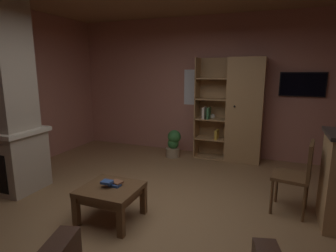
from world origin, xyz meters
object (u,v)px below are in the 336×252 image
table_book_0 (115,185)px  dining_chair (299,173)px  stone_fireplace (3,105)px  wall_mounted_tv (302,84)px  table_book_2 (107,182)px  coffee_table (111,194)px  potted_floor_plant (173,143)px  table_book_1 (117,182)px  bookshelf_cabinet (240,111)px

table_book_0 → dining_chair: 2.21m
stone_fireplace → table_book_0: size_ratio=21.40×
wall_mounted_tv → table_book_2: bearing=-126.0°
table_book_2 → wall_mounted_tv: bearing=54.0°
stone_fireplace → coffee_table: (1.88, -0.23, -0.93)m
dining_chair → wall_mounted_tv: (0.10, 2.02, 0.95)m
coffee_table → potted_floor_plant: bearing=93.3°
table_book_1 → bookshelf_cabinet: bearing=68.5°
coffee_table → dining_chair: bearing=25.2°
table_book_2 → stone_fireplace: bearing=172.2°
coffee_table → potted_floor_plant: (-0.14, 2.52, -0.05)m
bookshelf_cabinet → potted_floor_plant: bearing=-168.7°
dining_chair → bookshelf_cabinet: bearing=117.5°
bookshelf_cabinet → dining_chair: bookshelf_cabinet is taller
bookshelf_cabinet → dining_chair: bearing=-62.5°
stone_fireplace → bookshelf_cabinet: size_ratio=1.41×
table_book_0 → table_book_2: bearing=-142.7°
bookshelf_cabinet → table_book_1: bookshelf_cabinet is taller
coffee_table → wall_mounted_tv: wall_mounted_tv is taller
table_book_0 → table_book_2: 0.10m
table_book_2 → potted_floor_plant: potted_floor_plant is taller
dining_chair → table_book_0: bearing=-155.2°
stone_fireplace → dining_chair: (3.93, 0.73, -0.73)m
bookshelf_cabinet → coffee_table: bookshelf_cabinet is taller
table_book_0 → wall_mounted_tv: 3.77m
dining_chair → wall_mounted_tv: bearing=87.2°
table_book_1 → stone_fireplace: bearing=175.2°
dining_chair → potted_floor_plant: dining_chair is taller
stone_fireplace → bookshelf_cabinet: bearing=40.3°
bookshelf_cabinet → table_book_1: (-1.06, -2.70, -0.52)m
dining_chair → potted_floor_plant: size_ratio=1.68×
stone_fireplace → potted_floor_plant: bearing=52.7°
coffee_table → stone_fireplace: bearing=172.9°
potted_floor_plant → wall_mounted_tv: wall_mounted_tv is taller
stone_fireplace → potted_floor_plant: size_ratio=5.08×
table_book_2 → dining_chair: size_ratio=0.13×
stone_fireplace → table_book_0: 2.10m
bookshelf_cabinet → coffee_table: (-1.10, -2.77, -0.64)m
table_book_0 → stone_fireplace: bearing=174.1°
coffee_table → dining_chair: size_ratio=0.72×
bookshelf_cabinet → dining_chair: size_ratio=2.14×
stone_fireplace → wall_mounted_tv: (4.03, 2.75, 0.23)m
dining_chair → wall_mounted_tv: 2.23m
table_book_0 → table_book_2: (-0.07, -0.05, 0.05)m
bookshelf_cabinet → potted_floor_plant: (-1.25, -0.25, -0.70)m
coffee_table → table_book_2: bearing=-148.2°
coffee_table → table_book_0: size_ratio=5.09×
table_book_2 → wall_mounted_tv: (2.18, 3.00, 1.01)m
bookshelf_cabinet → table_book_1: size_ratio=14.67×
coffee_table → table_book_2: (-0.03, -0.02, 0.15)m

